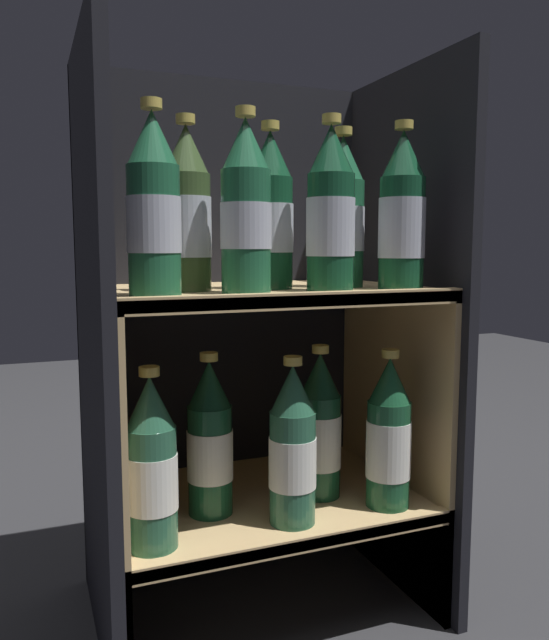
{
  "coord_description": "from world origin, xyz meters",
  "views": [
    {
      "loc": [
        -0.39,
        -0.84,
        0.67
      ],
      "look_at": [
        0.0,
        0.14,
        0.55
      ],
      "focal_mm": 35.0,
      "sensor_mm": 36.0,
      "label": 1
    }
  ],
  "objects_px": {
    "bottle_lower_front_0": "(151,468)",
    "bottle_lower_back_0": "(210,443)",
    "bottle_upper_front_2": "(331,214)",
    "bottle_upper_back_1": "(269,216)",
    "bottle_lower_front_1": "(293,450)",
    "bottle_upper_front_3": "(402,216)",
    "bottle_upper_front_0": "(154,210)",
    "bottle_upper_back_2": "(342,217)",
    "bottle_lower_back_1": "(320,430)",
    "bottle_upper_front_1": "(246,212)",
    "bottle_lower_front_2": "(389,438)",
    "bottle_upper_back_0": "(187,215)"
  },
  "relations": [
    {
      "from": "bottle_lower_front_0",
      "to": "bottle_lower_back_0",
      "type": "height_order",
      "value": "same"
    },
    {
      "from": "bottle_upper_front_2",
      "to": "bottle_upper_back_1",
      "type": "relative_size",
      "value": 1.0
    },
    {
      "from": "bottle_lower_front_1",
      "to": "bottle_lower_back_0",
      "type": "xyz_separation_m",
      "value": [
        -0.12,
        0.09,
        -0.0
      ]
    },
    {
      "from": "bottle_upper_front_3",
      "to": "bottle_lower_front_1",
      "type": "xyz_separation_m",
      "value": [
        -0.2,
        0.0,
        -0.38
      ]
    },
    {
      "from": "bottle_upper_front_0",
      "to": "bottle_upper_back_1",
      "type": "height_order",
      "value": "same"
    },
    {
      "from": "bottle_upper_back_2",
      "to": "bottle_lower_back_1",
      "type": "relative_size",
      "value": 1.0
    },
    {
      "from": "bottle_upper_front_0",
      "to": "bottle_upper_front_1",
      "type": "xyz_separation_m",
      "value": [
        0.14,
        0.0,
        0.0
      ]
    },
    {
      "from": "bottle_upper_front_3",
      "to": "bottle_lower_front_1",
      "type": "bearing_deg",
      "value": 180.0
    },
    {
      "from": "bottle_upper_back_2",
      "to": "bottle_lower_back_1",
      "type": "height_order",
      "value": "bottle_upper_back_2"
    },
    {
      "from": "bottle_upper_front_0",
      "to": "bottle_upper_back_2",
      "type": "bearing_deg",
      "value": 13.78
    },
    {
      "from": "bottle_lower_front_2",
      "to": "bottle_lower_back_1",
      "type": "distance_m",
      "value": 0.13
    },
    {
      "from": "bottle_upper_front_1",
      "to": "bottle_lower_back_0",
      "type": "relative_size",
      "value": 1.0
    },
    {
      "from": "bottle_upper_back_0",
      "to": "bottle_upper_back_2",
      "type": "relative_size",
      "value": 1.0
    },
    {
      "from": "bottle_upper_back_0",
      "to": "bottle_upper_back_2",
      "type": "bearing_deg",
      "value": 0.0
    },
    {
      "from": "bottle_upper_front_1",
      "to": "bottle_upper_back_1",
      "type": "distance_m",
      "value": 0.11
    },
    {
      "from": "bottle_upper_front_0",
      "to": "bottle_upper_front_3",
      "type": "relative_size",
      "value": 1.0
    },
    {
      "from": "bottle_upper_front_3",
      "to": "bottle_upper_front_0",
      "type": "bearing_deg",
      "value": -180.0
    },
    {
      "from": "bottle_lower_front_1",
      "to": "bottle_upper_back_2",
      "type": "bearing_deg",
      "value": 33.04
    },
    {
      "from": "bottle_upper_front_3",
      "to": "bottle_lower_front_0",
      "type": "bearing_deg",
      "value": 180.0
    },
    {
      "from": "bottle_lower_front_1",
      "to": "bottle_lower_back_0",
      "type": "relative_size",
      "value": 1.0
    },
    {
      "from": "bottle_upper_front_2",
      "to": "bottle_lower_back_0",
      "type": "bearing_deg",
      "value": 154.5
    },
    {
      "from": "bottle_lower_front_0",
      "to": "bottle_lower_back_0",
      "type": "xyz_separation_m",
      "value": [
        0.12,
        0.09,
        0.0
      ]
    },
    {
      "from": "bottle_upper_back_1",
      "to": "bottle_upper_back_2",
      "type": "distance_m",
      "value": 0.14
    },
    {
      "from": "bottle_upper_front_2",
      "to": "bottle_upper_back_0",
      "type": "height_order",
      "value": "same"
    },
    {
      "from": "bottle_upper_front_1",
      "to": "bottle_lower_back_0",
      "type": "bearing_deg",
      "value": 113.09
    },
    {
      "from": "bottle_upper_back_1",
      "to": "bottle_lower_front_1",
      "type": "relative_size",
      "value": 1.0
    },
    {
      "from": "bottle_upper_front_0",
      "to": "bottle_upper_back_2",
      "type": "relative_size",
      "value": 1.0
    },
    {
      "from": "bottle_upper_front_2",
      "to": "bottle_upper_back_2",
      "type": "height_order",
      "value": "same"
    },
    {
      "from": "bottle_upper_back_2",
      "to": "bottle_lower_front_1",
      "type": "relative_size",
      "value": 1.0
    },
    {
      "from": "bottle_upper_front_3",
      "to": "bottle_lower_front_0",
      "type": "relative_size",
      "value": 1.0
    },
    {
      "from": "bottle_upper_back_1",
      "to": "bottle_lower_back_0",
      "type": "xyz_separation_m",
      "value": [
        -0.11,
        -0.0,
        -0.38
      ]
    },
    {
      "from": "bottle_upper_back_1",
      "to": "bottle_lower_back_1",
      "type": "height_order",
      "value": "bottle_upper_back_1"
    },
    {
      "from": "bottle_upper_back_1",
      "to": "bottle_lower_back_1",
      "type": "bearing_deg",
      "value": 0.0
    },
    {
      "from": "bottle_upper_front_1",
      "to": "bottle_lower_front_0",
      "type": "height_order",
      "value": "bottle_upper_front_1"
    },
    {
      "from": "bottle_upper_front_3",
      "to": "bottle_lower_front_0",
      "type": "height_order",
      "value": "bottle_upper_front_3"
    },
    {
      "from": "bottle_upper_front_1",
      "to": "bottle_upper_back_1",
      "type": "bearing_deg",
      "value": 50.13
    },
    {
      "from": "bottle_upper_front_2",
      "to": "bottle_lower_front_2",
      "type": "height_order",
      "value": "bottle_upper_front_2"
    },
    {
      "from": "bottle_upper_back_1",
      "to": "bottle_upper_front_2",
      "type": "bearing_deg",
      "value": -50.13
    },
    {
      "from": "bottle_upper_front_0",
      "to": "bottle_upper_front_1",
      "type": "height_order",
      "value": "same"
    },
    {
      "from": "bottle_upper_front_3",
      "to": "bottle_lower_front_1",
      "type": "height_order",
      "value": "bottle_upper_front_3"
    },
    {
      "from": "bottle_upper_back_2",
      "to": "bottle_lower_front_0",
      "type": "xyz_separation_m",
      "value": [
        -0.36,
        -0.09,
        -0.38
      ]
    },
    {
      "from": "bottle_upper_back_0",
      "to": "bottle_lower_back_0",
      "type": "relative_size",
      "value": 1.0
    },
    {
      "from": "bottle_upper_back_1",
      "to": "bottle_upper_back_2",
      "type": "height_order",
      "value": "same"
    },
    {
      "from": "bottle_upper_front_2",
      "to": "bottle_lower_front_2",
      "type": "distance_m",
      "value": 0.4
    },
    {
      "from": "bottle_upper_front_1",
      "to": "bottle_upper_back_0",
      "type": "relative_size",
      "value": 1.0
    },
    {
      "from": "bottle_lower_back_1",
      "to": "bottle_upper_back_2",
      "type": "bearing_deg",
      "value": 0.0
    },
    {
      "from": "bottle_upper_front_2",
      "to": "bottle_lower_back_0",
      "type": "height_order",
      "value": "bottle_upper_front_2"
    },
    {
      "from": "bottle_lower_front_2",
      "to": "bottle_upper_front_1",
      "type": "bearing_deg",
      "value": 180.0
    },
    {
      "from": "bottle_upper_back_0",
      "to": "bottle_upper_back_1",
      "type": "bearing_deg",
      "value": 0.0
    },
    {
      "from": "bottle_lower_front_0",
      "to": "bottle_upper_back_1",
      "type": "bearing_deg",
      "value": 21.03
    }
  ]
}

